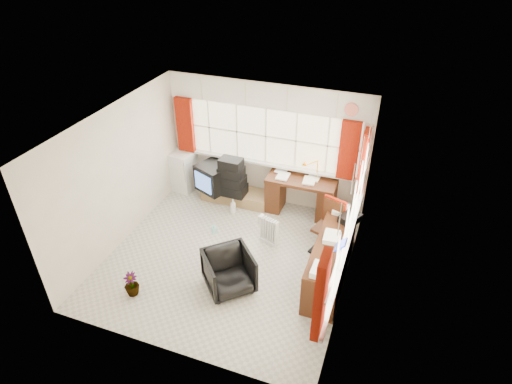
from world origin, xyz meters
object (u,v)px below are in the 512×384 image
crt_tv (213,177)px  mini_fridge (183,170)px  desk (301,193)px  tv_bench (236,195)px  desk_lamp (318,165)px  office_chair (229,272)px  task_chair (330,224)px  radiator (269,233)px  credenza (331,257)px

crt_tv → mini_fridge: 0.83m
desk → tv_bench: bearing=-176.6°
desk_lamp → office_chair: (-0.77, -2.53, -0.72)m
task_chair → mini_fridge: task_chair is taller
desk → office_chair: bearing=-102.2°
desk_lamp → mini_fridge: bearing=-177.8°
office_chair → radiator: 1.30m
tv_bench → crt_tv: (-0.44, -0.11, 0.40)m
desk → radiator: 1.20m
crt_tv → desk: bearing=6.0°
task_chair → crt_tv: (-2.56, 0.75, -0.01)m
credenza → mini_fridge: size_ratio=2.32×
mini_fridge → radiator: bearing=-26.2°
credenza → radiator: bearing=159.4°
office_chair → tv_bench: office_chair is taller
office_chair → radiator: (0.25, 1.27, -0.12)m
desk_lamp → crt_tv: bearing=-171.8°
desk → desk_lamp: 0.68m
desk_lamp → tv_bench: bearing=-173.3°
task_chair → radiator: bearing=-168.5°
desk → desk_lamp: (0.25, 0.11, 0.62)m
task_chair → radiator: (-1.03, -0.21, -0.32)m
task_chair → mini_fridge: bearing=164.4°
task_chair → tv_bench: (-2.11, 0.86, -0.41)m
mini_fridge → task_chair: bearing=-15.6°
desk_lamp → mini_fridge: 2.93m
desk_lamp → task_chair: desk_lamp is taller
radiator → tv_bench: radiator is taller
desk → mini_fridge: mini_fridge is taller
radiator → mini_fridge: mini_fridge is taller
task_chair → office_chair: size_ratio=1.39×
task_chair → mini_fridge: size_ratio=1.18×
radiator → mini_fridge: bearing=153.8°
office_chair → crt_tv: bearing=77.2°
tv_bench → mini_fridge: (-1.25, 0.08, 0.31)m
office_chair → credenza: 1.66m
tv_bench → crt_tv: bearing=-166.2°
credenza → tv_bench: bearing=146.3°
tv_bench → crt_tv: size_ratio=1.80×
task_chair → radiator: 1.10m
desk_lamp → radiator: 1.60m
desk → crt_tv: bearing=-174.0°
desk → office_chair: size_ratio=1.83×
desk_lamp → tv_bench: desk_lamp is taller
desk → tv_bench: size_ratio=0.96×
radiator → mini_fridge: 2.61m
desk → task_chair: size_ratio=1.32×
mini_fridge → office_chair: bearing=-49.2°
tv_bench → office_chair: bearing=-70.3°
office_chair → crt_tv: 2.58m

